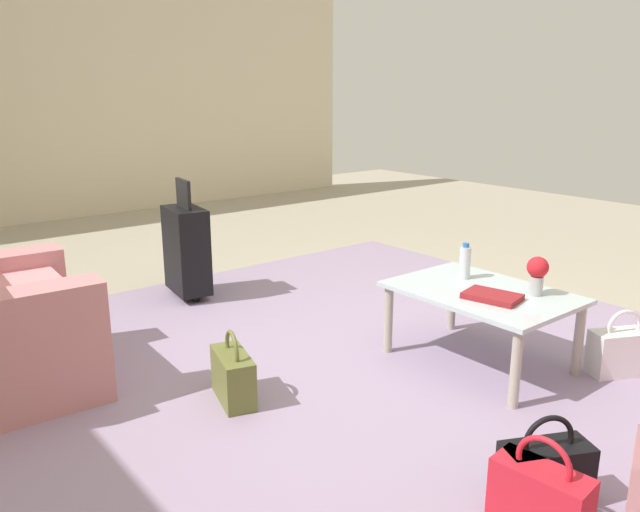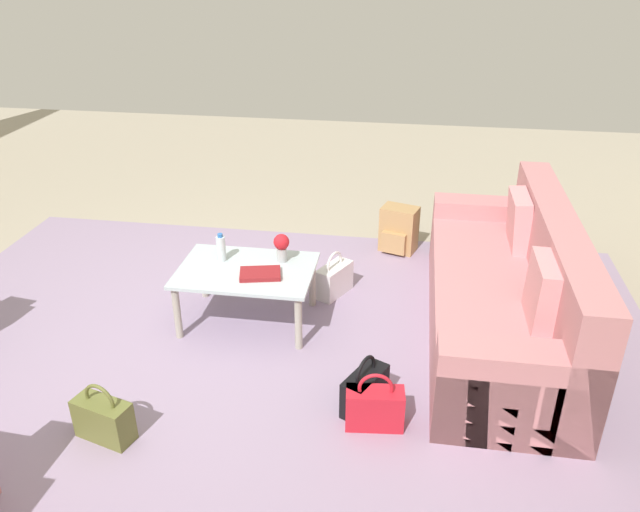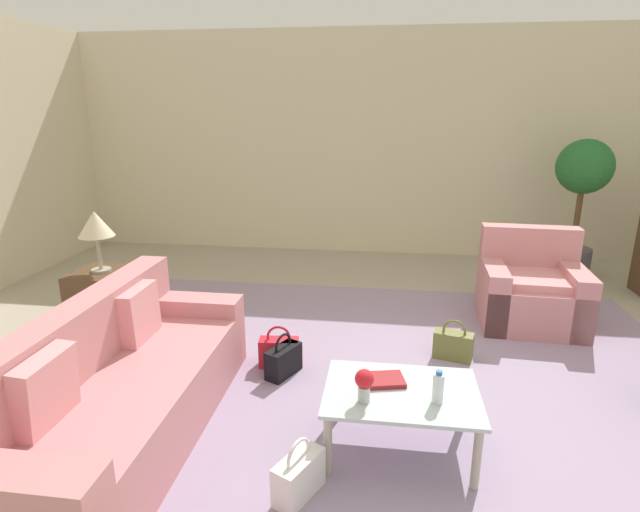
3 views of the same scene
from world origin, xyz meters
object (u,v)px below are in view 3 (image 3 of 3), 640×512
at_px(coffee_table_book, 382,380).
at_px(couch, 116,394).
at_px(potted_ficus, 582,188).
at_px(water_bottle, 438,388).
at_px(handbag_black, 283,360).
at_px(coffee_table, 401,399).
at_px(flower_vase, 364,383).
at_px(handbag_red, 279,352).
at_px(handbag_white, 299,476).
at_px(side_table, 105,299).
at_px(table_lamp, 96,226).
at_px(handbag_olive, 453,345).
at_px(armchair, 530,292).

bearing_deg(coffee_table_book, couch, 173.19).
bearing_deg(potted_ficus, water_bottle, -117.76).
bearing_deg(handbag_black, coffee_table, -41.76).
height_order(flower_vase, handbag_red, flower_vase).
relative_size(couch, potted_ficus, 1.33).
xyz_separation_m(flower_vase, handbag_white, (-0.33, -0.31, -0.41)).
xyz_separation_m(flower_vase, side_table, (-2.58, 1.65, -0.26)).
height_order(coffee_table_book, side_table, side_table).
bearing_deg(handbag_red, flower_vase, -55.66).
xyz_separation_m(coffee_table_book, handbag_white, (-0.43, -0.54, -0.30)).
bearing_deg(coffee_table, water_bottle, -26.57).
bearing_deg(handbag_red, handbag_black, -64.12).
distance_m(coffee_table, flower_vase, 0.32).
distance_m(side_table, potted_ficus, 5.53).
bearing_deg(coffee_table, flower_vase, -145.71).
height_order(water_bottle, table_lamp, table_lamp).
bearing_deg(coffee_table_book, water_bottle, -42.31).
distance_m(water_bottle, handbag_olive, 1.44).
bearing_deg(handbag_olive, table_lamp, 175.75).
bearing_deg(side_table, handbag_black, -20.17).
xyz_separation_m(couch, handbag_black, (0.89, 0.90, -0.17)).
distance_m(coffee_table, side_table, 3.18).
relative_size(water_bottle, handbag_olive, 0.57).
xyz_separation_m(table_lamp, handbag_black, (1.90, -0.70, -0.88)).
xyz_separation_m(coffee_table, water_bottle, (0.20, -0.10, 0.15)).
bearing_deg(flower_vase, coffee_table, 34.29).
distance_m(couch, flower_vase, 1.59).
relative_size(couch, coffee_table, 2.45).
xyz_separation_m(coffee_table, potted_ficus, (2.20, 3.70, 0.76)).
bearing_deg(coffee_table_book, armchair, 42.80).
height_order(armchair, table_lamp, table_lamp).
xyz_separation_m(table_lamp, handbag_olive, (3.27, -0.24, -0.88)).
xyz_separation_m(side_table, handbag_olive, (3.27, -0.24, -0.15)).
relative_size(handbag_black, handbag_white, 1.00).
bearing_deg(side_table, water_bottle, -28.07).
height_order(couch, flower_vase, couch).
xyz_separation_m(coffee_table, table_lamp, (-2.80, 1.50, 0.64)).
bearing_deg(table_lamp, armchair, 9.29).
xyz_separation_m(couch, potted_ficus, (3.99, 3.80, 0.82)).
bearing_deg(potted_ficus, armchair, -120.38).
xyz_separation_m(couch, handbag_white, (1.24, -0.36, -0.17)).
xyz_separation_m(coffee_table_book, flower_vase, (-0.10, -0.23, 0.11)).
relative_size(water_bottle, coffee_table_book, 0.75).
bearing_deg(handbag_red, table_lamp, 163.03).
xyz_separation_m(coffee_table_book, handbag_black, (-0.78, 0.72, -0.30)).
distance_m(handbag_olive, potted_ficus, 3.15).
bearing_deg(table_lamp, water_bottle, -28.07).
distance_m(side_table, handbag_red, 1.92).
bearing_deg(handbag_white, potted_ficus, 56.55).
height_order(handbag_black, handbag_red, same).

